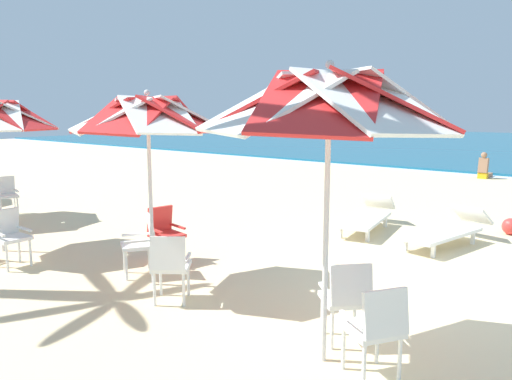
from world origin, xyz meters
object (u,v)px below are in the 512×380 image
(plastic_chair_5, at_px, (10,234))
(sun_lounger_1, at_px, (447,230))
(plastic_chair_0, at_px, (347,296))
(beachgoer_seated, at_px, (484,170))
(plastic_chair_4, at_px, (142,241))
(beach_umbrella_0, at_px, (329,105))
(plastic_chair_1, at_px, (376,326))
(plastic_chair_2, at_px, (170,264))
(plastic_chair_3, at_px, (165,231))
(sun_lounger_2, at_px, (367,216))
(plastic_chair_8, at_px, (6,193))
(beach_umbrella_1, at_px, (148,117))
(beach_ball, at_px, (511,226))

(plastic_chair_5, height_order, sun_lounger_1, plastic_chair_5)
(plastic_chair_0, bearing_deg, beachgoer_seated, 99.77)
(plastic_chair_4, bearing_deg, plastic_chair_5, -151.39)
(plastic_chair_0, bearing_deg, beach_umbrella_0, -88.28)
(beach_umbrella_0, relative_size, plastic_chair_4, 3.19)
(plastic_chair_1, bearing_deg, plastic_chair_2, 179.42)
(plastic_chair_0, xyz_separation_m, plastic_chair_3, (-3.51, 0.62, 0.00))
(sun_lounger_2, height_order, beachgoer_seated, beachgoer_seated)
(plastic_chair_3, bearing_deg, sun_lounger_2, 69.50)
(plastic_chair_1, distance_m, plastic_chair_4, 3.86)
(plastic_chair_8, bearing_deg, beachgoer_seated, 63.85)
(sun_lounger_2, bearing_deg, plastic_chair_8, -150.85)
(plastic_chair_0, bearing_deg, plastic_chair_5, -169.12)
(plastic_chair_1, relative_size, plastic_chair_3, 1.00)
(plastic_chair_5, distance_m, plastic_chair_8, 4.16)
(plastic_chair_4, distance_m, sun_lounger_1, 5.19)
(plastic_chair_1, relative_size, plastic_chair_2, 1.00)
(plastic_chair_1, bearing_deg, plastic_chair_4, 173.02)
(plastic_chair_3, distance_m, plastic_chair_8, 5.47)
(beach_umbrella_1, distance_m, plastic_chair_4, 1.81)
(beach_ball, bearing_deg, plastic_chair_4, -120.81)
(plastic_chair_3, xyz_separation_m, beach_ball, (3.73, 5.30, -0.34))
(plastic_chair_1, distance_m, sun_lounger_1, 4.92)
(sun_lounger_1, distance_m, beachgoer_seated, 9.86)
(plastic_chair_8, xyz_separation_m, sun_lounger_2, (6.93, 3.86, -0.22))
(plastic_chair_1, xyz_separation_m, plastic_chair_4, (-3.84, 0.47, 0.00))
(beach_umbrella_1, bearing_deg, plastic_chair_2, -21.99)
(plastic_chair_5, bearing_deg, plastic_chair_0, 10.88)
(plastic_chair_1, bearing_deg, sun_lounger_1, 101.74)
(plastic_chair_5, distance_m, beachgoer_seated, 15.28)
(plastic_chair_4, height_order, beach_ball, plastic_chair_4)
(plastic_chair_0, distance_m, plastic_chair_2, 2.22)
(beach_umbrella_1, relative_size, plastic_chair_8, 3.00)
(beach_umbrella_0, height_order, beach_umbrella_1, beach_umbrella_0)
(plastic_chair_4, distance_m, beach_ball, 6.87)
(beach_umbrella_0, relative_size, sun_lounger_2, 1.24)
(plastic_chair_0, distance_m, sun_lounger_1, 4.40)
(beach_umbrella_1, relative_size, plastic_chair_2, 3.00)
(plastic_chair_1, height_order, plastic_chair_3, same)
(beach_umbrella_0, bearing_deg, plastic_chair_5, -173.94)
(beach_umbrella_1, bearing_deg, beachgoer_seated, 88.21)
(plastic_chair_1, distance_m, beachgoer_seated, 14.77)
(beach_ball, bearing_deg, sun_lounger_2, -148.24)
(sun_lounger_1, bearing_deg, plastic_chair_2, -109.79)
(beach_umbrella_0, distance_m, beach_umbrella_1, 2.89)
(plastic_chair_0, xyz_separation_m, beachgoer_seated, (-2.42, 14.03, -0.20))
(plastic_chair_5, height_order, plastic_chair_8, same)
(plastic_chair_8, bearing_deg, plastic_chair_5, -23.23)
(beach_umbrella_0, xyz_separation_m, plastic_chair_3, (-3.53, 1.06, -1.88))
(plastic_chair_8, bearing_deg, plastic_chair_1, -6.53)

